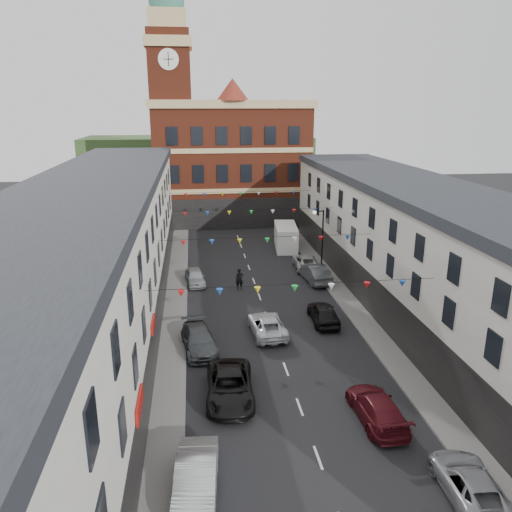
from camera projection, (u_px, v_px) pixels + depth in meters
name	position (u px, v px, depth m)	size (l,w,h in m)	color
ground	(275.00, 340.00, 33.99)	(160.00, 160.00, 0.00)	black
pavement_left	(174.00, 332.00, 35.04)	(1.80, 64.00, 0.15)	#605E5B
pavement_right	(363.00, 321.00, 36.70)	(1.80, 64.00, 0.15)	#605E5B
terrace_left	(92.00, 267.00, 31.98)	(8.40, 56.00, 10.70)	beige
terrace_right	(439.00, 261.00, 34.96)	(8.40, 56.00, 9.70)	silver
civic_building	(231.00, 161.00, 67.69)	(20.60, 13.30, 18.50)	maroon
clock_tower	(171.00, 109.00, 62.02)	(5.60, 5.60, 30.00)	maroon
distant_hill	(199.00, 165.00, 90.96)	(40.00, 14.00, 10.00)	#294721
street_lamp	(320.00, 232.00, 46.95)	(1.10, 0.36, 6.00)	black
car_left_b	(196.00, 480.00, 20.16)	(1.67, 4.78, 1.58)	#989C9F
car_left_c	(230.00, 386.00, 26.97)	(2.50, 5.42, 1.51)	black
car_left_d	(199.00, 340.00, 32.42)	(1.99, 4.90, 1.42)	#373B3D
car_left_e	(195.00, 277.00, 44.45)	(1.60, 3.97, 1.35)	#95999D
car_right_b	(471.00, 485.00, 20.10)	(2.14, 4.64, 1.29)	gray
car_right_c	(377.00, 408.00, 25.09)	(2.00, 4.91, 1.42)	#4E0F17
car_right_d	(324.00, 313.00, 36.49)	(1.78, 4.41, 1.50)	black
car_right_e	(315.00, 273.00, 45.06)	(1.71, 4.89, 1.61)	#474B4E
car_right_f	(306.00, 262.00, 48.78)	(2.25, 4.88, 1.36)	#B1B4B6
moving_car	(267.00, 325.00, 34.70)	(2.23, 4.83, 1.34)	silver
white_van	(286.00, 237.00, 55.50)	(2.27, 5.90, 2.61)	white
pedestrian	(239.00, 279.00, 43.01)	(0.69, 0.45, 1.89)	black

